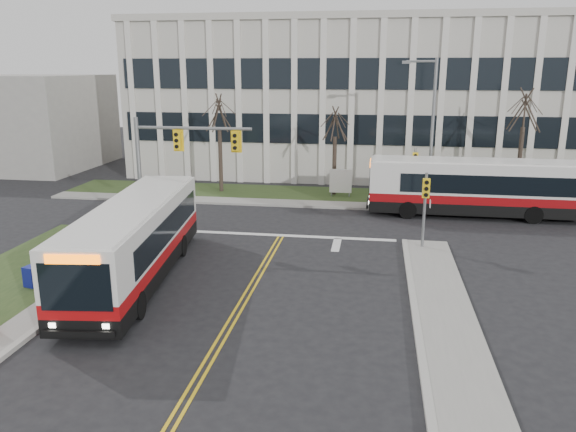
# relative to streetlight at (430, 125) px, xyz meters

# --- Properties ---
(ground) EXTENTS (120.00, 120.00, 0.00)m
(ground) POSITION_rel_streetlight_xyz_m (-8.03, -16.20, -5.19)
(ground) COLOR black
(ground) RESTS_ON ground
(sidewalk_west) EXTENTS (1.20, 26.00, 0.14)m
(sidewalk_west) POSITION_rel_streetlight_xyz_m (-15.03, -21.20, -5.12)
(sidewalk_west) COLOR #9E9B93
(sidewalk_west) RESTS_ON ground
(sidewalk_east) EXTENTS (2.00, 26.00, 0.14)m
(sidewalk_east) POSITION_rel_streetlight_xyz_m (-0.53, -21.20, -5.12)
(sidewalk_east) COLOR #9E9B93
(sidewalk_east) RESTS_ON ground
(sidewalk_cross) EXTENTS (44.00, 1.60, 0.14)m
(sidewalk_cross) POSITION_rel_streetlight_xyz_m (-3.03, -1.00, -5.12)
(sidewalk_cross) COLOR #9E9B93
(sidewalk_cross) RESTS_ON ground
(building_lawn) EXTENTS (44.00, 5.00, 0.12)m
(building_lawn) POSITION_rel_streetlight_xyz_m (-3.03, 1.80, -5.13)
(building_lawn) COLOR #2C411C
(building_lawn) RESTS_ON ground
(office_building) EXTENTS (40.00, 16.00, 12.00)m
(office_building) POSITION_rel_streetlight_xyz_m (-3.03, 13.80, 0.81)
(office_building) COLOR #BAB6AC
(office_building) RESTS_ON ground
(building_annex) EXTENTS (12.00, 12.00, 8.00)m
(building_annex) POSITION_rel_streetlight_xyz_m (-34.03, 9.80, -1.19)
(building_annex) COLOR #9E9B93
(building_annex) RESTS_ON ground
(mast_arm_signal) EXTENTS (6.11, 0.38, 6.20)m
(mast_arm_signal) POSITION_rel_streetlight_xyz_m (-13.65, -9.04, -0.94)
(mast_arm_signal) COLOR slate
(mast_arm_signal) RESTS_ON ground
(signal_pole_near) EXTENTS (0.34, 0.39, 3.80)m
(signal_pole_near) POSITION_rel_streetlight_xyz_m (-0.83, -9.30, -2.69)
(signal_pole_near) COLOR slate
(signal_pole_near) RESTS_ON ground
(signal_pole_far) EXTENTS (0.34, 0.39, 3.80)m
(signal_pole_far) POSITION_rel_streetlight_xyz_m (-0.83, -0.80, -2.69)
(signal_pole_far) COLOR slate
(signal_pole_far) RESTS_ON ground
(streetlight) EXTENTS (2.15, 0.25, 9.20)m
(streetlight) POSITION_rel_streetlight_xyz_m (0.00, 0.00, 0.00)
(streetlight) COLOR slate
(streetlight) RESTS_ON ground
(directory_sign) EXTENTS (1.50, 0.12, 2.00)m
(directory_sign) POSITION_rel_streetlight_xyz_m (-5.53, 1.30, -4.02)
(directory_sign) COLOR slate
(directory_sign) RESTS_ON ground
(tree_left) EXTENTS (1.80, 1.80, 7.70)m
(tree_left) POSITION_rel_streetlight_xyz_m (-14.03, 1.80, 0.32)
(tree_left) COLOR #42352B
(tree_left) RESTS_ON ground
(tree_mid) EXTENTS (1.80, 1.80, 6.82)m
(tree_mid) POSITION_rel_streetlight_xyz_m (-6.03, 2.00, -0.31)
(tree_mid) COLOR #42352B
(tree_mid) RESTS_ON ground
(tree_right) EXTENTS (1.80, 1.80, 8.25)m
(tree_right) POSITION_rel_streetlight_xyz_m (5.97, 1.80, 0.71)
(tree_right) COLOR #42352B
(tree_right) RESTS_ON ground
(bus_main) EXTENTS (4.01, 12.33, 3.23)m
(bus_main) POSITION_rel_streetlight_xyz_m (-12.96, -15.17, -3.58)
(bus_main) COLOR silver
(bus_main) RESTS_ON ground
(bus_cross) EXTENTS (12.43, 2.80, 3.31)m
(bus_cross) POSITION_rel_streetlight_xyz_m (2.68, -2.20, -3.54)
(bus_cross) COLOR silver
(bus_cross) RESTS_ON ground
(newspaper_box_blue) EXTENTS (0.59, 0.55, 0.95)m
(newspaper_box_blue) POSITION_rel_streetlight_xyz_m (-16.70, -16.88, -4.72)
(newspaper_box_blue) COLOR #16209B
(newspaper_box_blue) RESTS_ON ground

